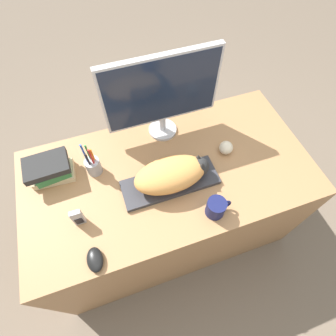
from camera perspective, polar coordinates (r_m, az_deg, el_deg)
name	(u,v)px	position (r m, az deg, el deg)	size (l,w,h in m)	color
ground_plane	(187,274)	(1.95, 4.09, -22.06)	(12.00, 12.00, 0.00)	#6B5B4C
desk	(168,202)	(1.68, 0.08, -7.48)	(1.50, 0.77, 0.76)	#9E7047
keyboard	(170,182)	(1.30, 0.47, -3.16)	(0.48, 0.17, 0.02)	#2D2D33
cat	(173,174)	(1.24, 1.13, -1.24)	(0.37, 0.19, 0.13)	#D18C47
monitor	(162,93)	(1.31, -1.35, 16.04)	(0.58, 0.16, 0.48)	#B7B7BC
computer_mouse	(95,260)	(1.20, -15.60, -18.65)	(0.07, 0.11, 0.04)	black
coffee_mug	(216,208)	(1.22, 10.48, -8.47)	(0.12, 0.09, 0.09)	#141947
pen_cup	(93,165)	(1.36, -15.98, 0.54)	(0.07, 0.07, 0.22)	#939399
baseball	(226,148)	(1.42, 12.50, 4.34)	(0.07, 0.07, 0.07)	beige
phone	(78,218)	(1.24, -19.02, -10.17)	(0.05, 0.02, 0.11)	#99999E
book_stack	(50,169)	(1.41, -24.26, -0.24)	(0.22, 0.17, 0.12)	#C6B284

